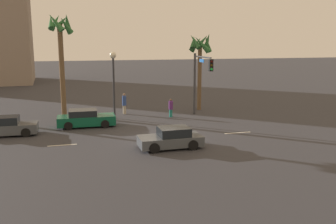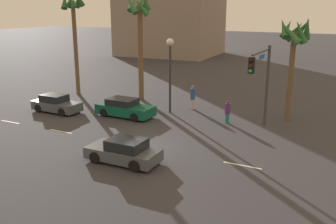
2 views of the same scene
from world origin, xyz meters
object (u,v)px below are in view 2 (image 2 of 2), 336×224
(car_2, at_px, (56,104))
(palm_tree_0, at_px, (140,24))
(traffic_signal, at_px, (262,75))
(pedestrian_0, at_px, (227,112))
(palm_tree_2, at_px, (294,40))
(pedestrian_1, at_px, (193,97))
(palm_tree_1, at_px, (74,17))
(car_1, at_px, (125,108))
(streetlamp, at_px, (170,61))
(car_0, at_px, (124,151))

(car_2, distance_m, palm_tree_0, 9.71)
(traffic_signal, xyz_separation_m, pedestrian_0, (-2.45, 0.77, -2.93))
(palm_tree_0, height_order, palm_tree_2, palm_tree_0)
(pedestrian_1, relative_size, palm_tree_1, 0.20)
(car_1, distance_m, pedestrian_0, 7.73)
(traffic_signal, bearing_deg, streetlamp, 169.05)
(palm_tree_0, bearing_deg, palm_tree_1, -173.28)
(pedestrian_1, bearing_deg, car_1, -130.81)
(car_2, relative_size, palm_tree_0, 0.44)
(car_1, bearing_deg, traffic_signal, 6.26)
(palm_tree_0, bearing_deg, pedestrian_1, -9.18)
(car_0, distance_m, pedestrian_1, 11.86)
(palm_tree_0, distance_m, palm_tree_2, 12.94)
(car_0, relative_size, palm_tree_1, 0.41)
(streetlamp, distance_m, pedestrian_0, 5.91)
(car_1, bearing_deg, pedestrian_1, 49.19)
(pedestrian_0, bearing_deg, palm_tree_1, 170.72)
(traffic_signal, xyz_separation_m, palm_tree_2, (1.26, 3.49, 2.00))
(pedestrian_1, xyz_separation_m, palm_tree_2, (7.49, 0.27, 4.77))
(car_0, bearing_deg, pedestrian_0, 74.34)
(palm_tree_0, bearing_deg, pedestrian_0, -19.93)
(car_2, distance_m, pedestrian_0, 13.42)
(pedestrian_0, relative_size, pedestrian_1, 0.85)
(streetlamp, bearing_deg, pedestrian_1, 57.56)
(palm_tree_2, bearing_deg, pedestrian_0, -143.76)
(traffic_signal, bearing_deg, palm_tree_2, 70.08)
(traffic_signal, relative_size, palm_tree_2, 0.75)
(car_1, relative_size, pedestrian_0, 2.74)
(pedestrian_1, bearing_deg, pedestrian_0, -33.04)
(car_0, distance_m, traffic_signal, 10.45)
(palm_tree_0, bearing_deg, car_0, -62.61)
(car_1, relative_size, palm_tree_0, 0.49)
(car_0, distance_m, car_2, 12.06)
(car_2, relative_size, streetlamp, 0.69)
(car_0, xyz_separation_m, pedestrian_0, (2.62, 9.34, 0.25))
(car_1, distance_m, palm_tree_2, 13.16)
(car_1, height_order, car_2, car_2)
(car_1, height_order, pedestrian_0, pedestrian_0)
(traffic_signal, distance_m, pedestrian_1, 7.54)
(traffic_signal, xyz_separation_m, streetlamp, (-7.37, 1.42, 0.29))
(car_2, bearing_deg, car_0, -30.37)
(car_1, height_order, streetlamp, streetlamp)
(car_2, height_order, pedestrian_1, pedestrian_1)
(pedestrian_1, distance_m, palm_tree_0, 7.86)
(pedestrian_1, height_order, palm_tree_2, palm_tree_2)
(car_2, relative_size, pedestrian_1, 2.05)
(car_0, height_order, streetlamp, streetlamp)
(car_0, height_order, car_2, car_2)
(car_1, xyz_separation_m, traffic_signal, (9.95, 1.09, 3.15))
(streetlamp, relative_size, pedestrian_1, 2.98)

